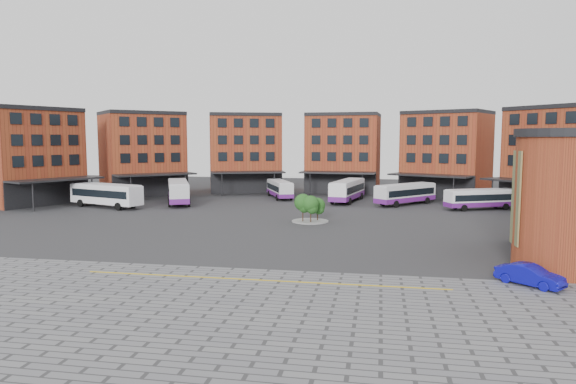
% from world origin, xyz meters
% --- Properties ---
extents(ground, '(160.00, 160.00, 0.00)m').
position_xyz_m(ground, '(0.00, 0.00, 0.00)').
color(ground, '#28282B').
rests_on(ground, ground).
extents(paving_zone, '(50.00, 22.00, 0.02)m').
position_xyz_m(paving_zone, '(2.00, -22.00, 0.01)').
color(paving_zone, slate).
rests_on(paving_zone, ground).
extents(yellow_line, '(26.00, 0.15, 0.02)m').
position_xyz_m(yellow_line, '(2.00, -14.00, 0.03)').
color(yellow_line, gold).
rests_on(yellow_line, paving_zone).
extents(main_building, '(94.14, 42.48, 14.60)m').
position_xyz_m(main_building, '(-4.77, 38.25, 7.23)').
color(main_building, brown).
rests_on(main_building, ground).
extents(tree_island, '(4.40, 4.40, 3.41)m').
position_xyz_m(tree_island, '(2.04, 11.60, 1.94)').
color(tree_island, gray).
rests_on(tree_island, ground).
extents(bus_a, '(12.28, 6.51, 3.40)m').
position_xyz_m(bus_a, '(-28.70, 19.43, 2.02)').
color(bus_a, white).
rests_on(bus_a, ground).
extents(bus_b, '(7.59, 12.43, 3.48)m').
position_xyz_m(bus_b, '(-20.19, 25.54, 1.88)').
color(bus_b, silver).
rests_on(bus_b, ground).
extents(bus_c, '(6.32, 10.44, 2.91)m').
position_xyz_m(bus_c, '(-6.35, 35.46, 1.58)').
color(bus_c, silver).
rests_on(bus_c, ground).
extents(bus_d, '(5.00, 12.35, 3.39)m').
position_xyz_m(bus_d, '(5.12, 32.54, 1.84)').
color(bus_d, white).
rests_on(bus_d, ground).
extents(bus_e, '(9.42, 9.93, 3.14)m').
position_xyz_m(bus_e, '(13.94, 30.24, 1.70)').
color(bus_e, silver).
rests_on(bus_e, ground).
extents(bus_f, '(10.28, 6.28, 2.87)m').
position_xyz_m(bus_f, '(24.03, 26.72, 1.56)').
color(bus_f, white).
rests_on(bus_f, ground).
extents(blue_car, '(4.32, 4.00, 1.44)m').
position_xyz_m(blue_car, '(20.21, -12.00, 0.72)').
color(blue_car, '#0C0B99').
rests_on(blue_car, ground).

